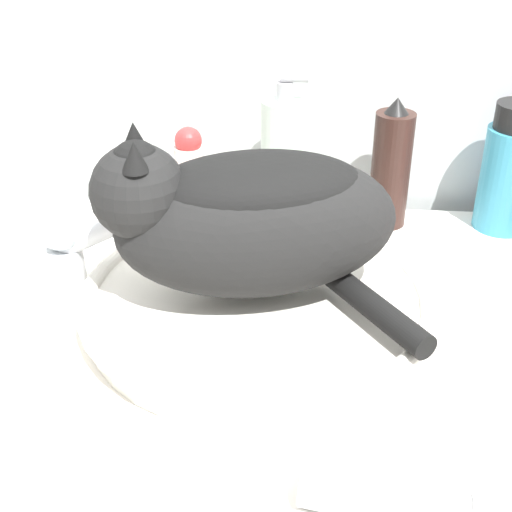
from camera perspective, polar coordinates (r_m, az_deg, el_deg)
The scene contains 8 objects.
sink_basin at distance 0.82m, azimuth 0.08°, elevation -3.56°, with size 0.41×0.41×0.04m.
cat at distance 0.76m, azimuth -0.82°, elevation 3.31°, with size 0.36×0.24×0.19m.
faucet at distance 0.87m, azimuth -14.65°, elevation 1.17°, with size 0.14×0.06×0.13m.
mouthwash_bottle at distance 1.05m, azimuth 19.63°, elevation 6.46°, with size 0.08×0.08×0.18m.
soap_pump_bottle at distance 1.01m, azimuth 2.18°, elevation 7.63°, with size 0.06×0.06×0.22m.
deodorant_stick at distance 1.03m, azimuth -5.31°, elevation 6.61°, with size 0.04×0.04×0.14m.
hairspray_can_black at distance 1.02m, azimuth 10.73°, elevation 6.99°, with size 0.05×0.05×0.19m.
cream_tube at distance 0.62m, azimuth 11.24°, elevation -18.90°, with size 0.16×0.07×0.04m.
Camera 1 is at (0.09, -0.36, 1.32)m, focal length 50.00 mm.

